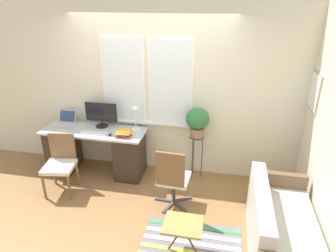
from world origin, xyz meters
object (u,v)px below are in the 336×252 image
at_px(keyboard, 94,133).
at_px(desk_lamp, 135,113).
at_px(desk_chair_wooden, 60,162).
at_px(potted_plant, 197,121).
at_px(mouse, 110,135).
at_px(laptop, 65,122).
at_px(monitor, 101,114).
at_px(folding_stool, 183,226).
at_px(book_stack, 124,134).
at_px(plant_stand, 196,143).
at_px(couch_loveseat, 279,233).
at_px(office_chair_swivel, 173,178).

distance_m(keyboard, desk_lamp, 0.71).
distance_m(desk_chair_wooden, potted_plant, 2.13).
relative_size(keyboard, mouse, 6.74).
height_order(laptop, monitor, monitor).
height_order(desk_chair_wooden, folding_stool, desk_chair_wooden).
relative_size(potted_plant, folding_stool, 1.03).
xyz_separation_m(book_stack, potted_plant, (1.07, 0.31, 0.18)).
distance_m(desk_lamp, folding_stool, 1.99).
relative_size(mouse, potted_plant, 0.14).
relative_size(monitor, keyboard, 1.23).
distance_m(book_stack, plant_stand, 1.14).
distance_m(keyboard, plant_stand, 1.60).
relative_size(desk_lamp, plant_stand, 0.54).
xyz_separation_m(couch_loveseat, plant_stand, (-1.11, 1.39, 0.32)).
bearing_deg(potted_plant, office_chair_swivel, -105.14).
height_order(mouse, couch_loveseat, couch_loveseat).
xyz_separation_m(desk_lamp, couch_loveseat, (2.08, -1.37, -0.75)).
bearing_deg(desk_chair_wooden, couch_loveseat, -20.86).
bearing_deg(desk_chair_wooden, keyboard, 42.08).
height_order(desk_chair_wooden, potted_plant, potted_plant).
bearing_deg(laptop, book_stack, -12.87).
bearing_deg(office_chair_swivel, book_stack, -27.48).
xyz_separation_m(monitor, desk_chair_wooden, (-0.38, -0.74, -0.51)).
bearing_deg(plant_stand, couch_loveseat, -51.52).
distance_m(monitor, plant_stand, 1.59).
bearing_deg(couch_loveseat, folding_stool, 101.08).
bearing_deg(desk_lamp, mouse, -136.53).
height_order(book_stack, folding_stool, book_stack).
distance_m(keyboard, folding_stool, 2.10).
distance_m(mouse, potted_plant, 1.34).
bearing_deg(folding_stool, office_chair_swivel, 108.79).
bearing_deg(monitor, couch_loveseat, -27.49).
bearing_deg(office_chair_swivel, mouse, -21.58).
height_order(couch_loveseat, plant_stand, couch_loveseat).
relative_size(laptop, couch_loveseat, 0.20).
height_order(desk_lamp, plant_stand, desk_lamp).
bearing_deg(folding_stool, desk_lamp, 122.71).
bearing_deg(mouse, book_stack, 3.49).
bearing_deg(keyboard, desk_chair_wooden, -129.10).
relative_size(desk_lamp, potted_plant, 0.88).
bearing_deg(potted_plant, keyboard, -169.24).
relative_size(couch_loveseat, folding_stool, 3.38).
distance_m(desk_chair_wooden, office_chair_swivel, 1.71).
height_order(book_stack, couch_loveseat, book_stack).
xyz_separation_m(monitor, folding_stool, (1.59, -1.59, -0.60)).
xyz_separation_m(desk_lamp, book_stack, (-0.10, -0.29, -0.23)).
bearing_deg(desk_lamp, keyboard, -155.01).
distance_m(laptop, folding_stool, 2.73).
height_order(mouse, book_stack, book_stack).
relative_size(mouse, folding_stool, 0.14).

